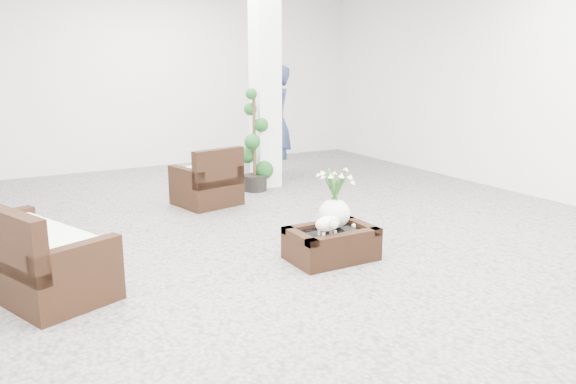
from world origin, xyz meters
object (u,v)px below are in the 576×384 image
coffee_table (331,245)px  loveseat (33,244)px  topiary (254,141)px  armchair (206,176)px

coffee_table → loveseat: loveseat is taller
loveseat → topiary: bearing=-74.7°
topiary → armchair: bearing=-155.5°
coffee_table → topiary: bearing=77.8°
armchair → loveseat: (-2.54, -2.20, 0.01)m
coffee_table → loveseat: bearing=166.8°
coffee_table → topiary: topiary is taller
armchair → topiary: topiary is taller
loveseat → topiary: (3.56, 2.66, 0.37)m
armchair → topiary: 1.18m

